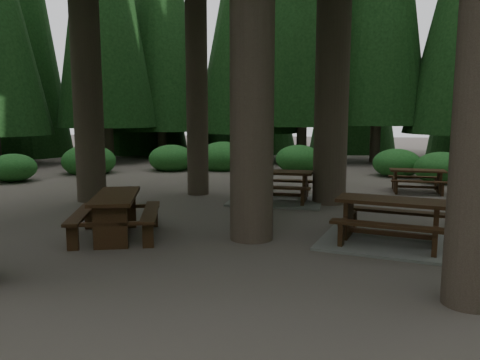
# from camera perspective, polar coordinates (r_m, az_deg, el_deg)

# --- Properties ---
(ground) EXTENTS (80.00, 80.00, 0.00)m
(ground) POSITION_cam_1_polar(r_m,az_deg,el_deg) (9.23, -3.73, -7.25)
(ground) COLOR #544B44
(ground) RESTS_ON ground
(picnic_table_a) EXTENTS (2.96, 2.65, 0.86)m
(picnic_table_a) POSITION_cam_1_polar(r_m,az_deg,el_deg) (9.30, 17.86, -5.60)
(picnic_table_a) COLOR gray
(picnic_table_a) RESTS_ON ground
(picnic_table_b) EXTENTS (2.11, 2.37, 0.87)m
(picnic_table_b) POSITION_cam_1_polar(r_m,az_deg,el_deg) (9.54, -14.88, -3.45)
(picnic_table_b) COLOR black
(picnic_table_b) RESTS_ON ground
(picnic_table_c) EXTENTS (2.64, 2.23, 0.85)m
(picnic_table_c) POSITION_cam_1_polar(r_m,az_deg,el_deg) (13.08, 4.47, -1.30)
(picnic_table_c) COLOR gray
(picnic_table_c) RESTS_ON ground
(picnic_table_d) EXTENTS (1.72, 1.42, 0.71)m
(picnic_table_d) POSITION_cam_1_polar(r_m,az_deg,el_deg) (15.51, 20.78, 0.32)
(picnic_table_d) COLOR black
(picnic_table_d) RESTS_ON ground
(shrub_ring) EXTENTS (23.86, 24.64, 1.49)m
(shrub_ring) POSITION_cam_1_polar(r_m,az_deg,el_deg) (9.73, 1.30, -4.00)
(shrub_ring) COLOR #216122
(shrub_ring) RESTS_ON ground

